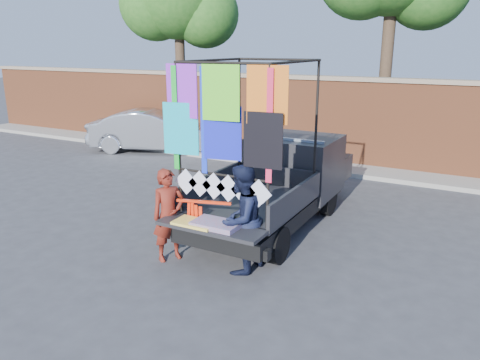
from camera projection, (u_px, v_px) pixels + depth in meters
The scene contains 8 objects.
ground at pixel (216, 248), 8.29m from camera, with size 90.00×90.00×0.00m, color #38383A.
brick_wall at pixel (338, 121), 13.83m from camera, with size 30.00×0.45×2.61m.
curb at pixel (328, 167), 13.59m from camera, with size 30.00×1.20×0.12m, color gray.
pickup_truck at pixel (285, 180), 9.59m from camera, with size 2.05×5.15×3.24m.
sedan at pixel (153, 131), 15.80m from camera, with size 1.46×4.19×1.38m, color silver.
woman at pixel (169, 215), 7.68m from camera, with size 0.57×0.37×1.56m, color maroon.
man at pixel (242, 219), 7.25m from camera, with size 0.85×0.66×1.75m, color black.
streamer_bundle at pixel (198, 212), 7.48m from camera, with size 0.87×0.30×0.62m.
Camera 1 is at (4.02, -6.50, 3.47)m, focal length 35.00 mm.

